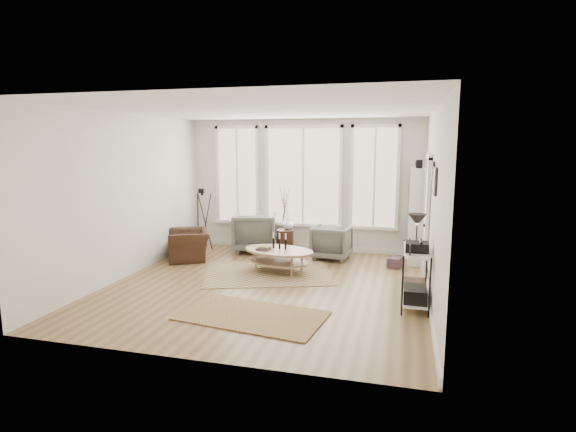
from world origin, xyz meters
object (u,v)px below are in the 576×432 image
(low_shelf, at_px, (416,270))
(side_table, at_px, (285,221))
(coffee_table, at_px, (278,255))
(bookcase, at_px, (417,215))
(armchair_right, at_px, (332,242))
(accent_chair, at_px, (189,245))
(armchair_left, at_px, (255,232))

(low_shelf, xyz_separation_m, side_table, (-2.65, 2.45, 0.21))
(low_shelf, height_order, coffee_table, low_shelf)
(side_table, bearing_deg, bookcase, 1.54)
(low_shelf, distance_m, armchair_right, 2.86)
(bookcase, distance_m, accent_chair, 4.67)
(coffee_table, distance_m, accent_chair, 2.09)
(low_shelf, bearing_deg, side_table, 137.24)
(side_table, bearing_deg, armchair_right, -5.54)
(accent_chair, bearing_deg, armchair_left, 104.85)
(bookcase, distance_m, armchair_left, 3.47)
(bookcase, xyz_separation_m, accent_chair, (-4.52, -0.95, -0.65))
(accent_chair, bearing_deg, bookcase, 73.43)
(bookcase, xyz_separation_m, side_table, (-2.70, -0.07, -0.23))
(bookcase, height_order, side_table, bookcase)
(coffee_table, xyz_separation_m, accent_chair, (-2.04, 0.45, -0.03))
(bookcase, relative_size, coffee_table, 1.38)
(armchair_left, distance_m, armchair_right, 1.77)
(low_shelf, relative_size, side_table, 0.87)
(armchair_right, bearing_deg, armchair_left, -2.86)
(low_shelf, distance_m, armchair_left, 4.26)
(side_table, height_order, accent_chair, side_table)
(side_table, bearing_deg, accent_chair, -154.22)
(armchair_right, bearing_deg, coffee_table, 62.15)
(bookcase, height_order, coffee_table, bookcase)
(coffee_table, xyz_separation_m, side_table, (-0.22, 1.33, 0.39))
(armchair_left, xyz_separation_m, armchair_right, (1.75, -0.25, -0.08))
(armchair_right, bearing_deg, low_shelf, 129.83)
(bookcase, height_order, armchair_right, bookcase)
(coffee_table, height_order, armchair_right, armchair_right)
(armchair_right, xyz_separation_m, accent_chair, (-2.85, -0.78, -0.05))
(armchair_right, bearing_deg, side_table, -0.32)
(side_table, bearing_deg, low_shelf, -42.76)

